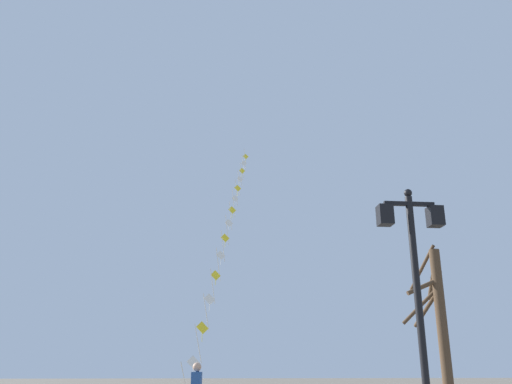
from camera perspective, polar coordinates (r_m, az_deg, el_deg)
The scene contains 3 objects.
twin_lantern_lamp_post at distance 10.75m, azimuth 16.63°, elevation -7.51°, with size 1.30×0.28×4.98m.
kite_train at distance 27.99m, azimuth -2.89°, elevation -3.25°, with size 3.58×22.28×17.23m.
bare_tree at distance 15.80m, azimuth 19.08°, elevation -13.56°, with size 1.28×1.50×4.93m.
Camera 1 is at (-0.63, -0.31, 1.55)m, focal length 37.40 mm.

